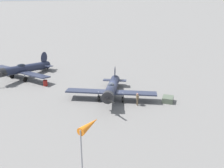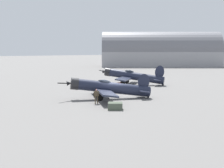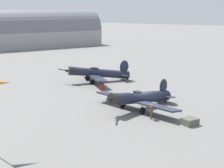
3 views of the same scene
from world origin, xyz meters
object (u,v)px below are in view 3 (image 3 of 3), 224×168
Objects in this scene: airplane_foreground at (139,98)px; fuel_drum at (102,87)px; airplane_mid_apron at (97,73)px; ground_crew_mechanic at (151,110)px; equipment_crate at (190,121)px.

airplane_foreground reaches higher than fuel_drum.
airplane_mid_apron is at bearing 38.42° from fuel_drum.
equipment_crate is at bearing -0.08° from ground_crew_mechanic.
fuel_drum is at bearing 80.91° from airplane_mid_apron.
ground_crew_mechanic is (-13.37, -14.96, -0.47)m from airplane_mid_apron.
ground_crew_mechanic is 14.69m from fuel_drum.
equipment_crate is at bearing 97.88° from airplane_mid_apron.
airplane_foreground is at bearing -125.47° from fuel_drum.
airplane_mid_apron is 11.27× the size of fuel_drum.
ground_crew_mechanic is at bearing 90.69° from airplane_mid_apron.
ground_crew_mechanic is 4.19m from equipment_crate.
fuel_drum is at bearing 139.09° from ground_crew_mechanic.
equipment_crate is (0.19, -4.14, -0.64)m from ground_crew_mechanic.
fuel_drum is at bearing -108.27° from airplane_foreground.
airplane_mid_apron reaches higher than equipment_crate.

